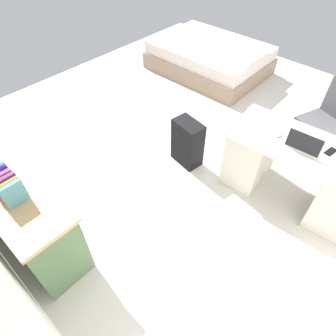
% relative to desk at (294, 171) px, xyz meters
% --- Properties ---
extents(ground_plane, '(6.16, 6.16, 0.00)m').
position_rel_desk_xyz_m(ground_plane, '(1.19, -0.00, -0.38)').
color(ground_plane, beige).
extents(desk, '(1.49, 0.77, 0.74)m').
position_rel_desk_xyz_m(desk, '(0.00, 0.00, 0.00)').
color(desk, silver).
rests_on(desk, ground_plane).
extents(office_chair, '(0.59, 0.59, 0.94)m').
position_rel_desk_xyz_m(office_chair, '(0.07, -0.91, 0.03)').
color(office_chair, black).
rests_on(office_chair, ground_plane).
extents(credenza, '(1.80, 0.48, 0.78)m').
position_rel_desk_xyz_m(credenza, '(1.76, 2.19, 0.00)').
color(credenza, '#4C6B47').
rests_on(credenza, ground_plane).
extents(bed, '(1.92, 1.43, 0.58)m').
position_rel_desk_xyz_m(bed, '(2.37, -1.70, -0.14)').
color(bed, gray).
rests_on(bed, ground_plane).
extents(suitcase_black, '(0.39, 0.27, 0.59)m').
position_rel_desk_xyz_m(suitcase_black, '(1.17, 0.33, -0.09)').
color(suitcase_black, black).
rests_on(suitcase_black, ground_plane).
extents(laptop, '(0.33, 0.25, 0.21)m').
position_rel_desk_xyz_m(laptop, '(0.01, 0.05, 0.40)').
color(laptop, silver).
rests_on(laptop, desk).
extents(computer_mouse, '(0.07, 0.10, 0.03)m').
position_rel_desk_xyz_m(computer_mouse, '(0.27, 0.03, 0.37)').
color(computer_mouse, white).
rests_on(computer_mouse, desk).
extents(cell_phone_near_laptop, '(0.09, 0.15, 0.01)m').
position_rel_desk_xyz_m(cell_phone_near_laptop, '(-0.21, -0.07, 0.36)').
color(cell_phone_near_laptop, black).
rests_on(cell_phone_near_laptop, desk).
extents(book_row, '(0.28, 0.17, 0.23)m').
position_rel_desk_xyz_m(book_row, '(1.45, 2.20, 0.50)').
color(book_row, teal).
rests_on(book_row, credenza).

